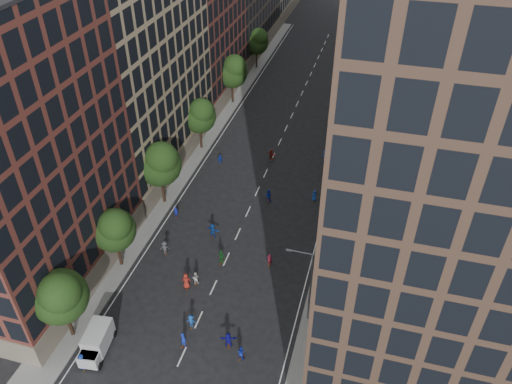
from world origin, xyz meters
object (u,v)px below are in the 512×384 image
skater_0 (83,362)px  skater_2 (241,353)px  streetlamp_far (350,121)px  skater_1 (183,340)px  streetlamp_near (308,283)px  cargo_van (96,342)px

skater_0 → skater_2: 14.47m
streetlamp_far → skater_1: streetlamp_far is taller
streetlamp_near → skater_0: 21.99m
streetlamp_far → skater_0: 47.94m
skater_1 → cargo_van: bearing=40.0°
cargo_van → skater_2: 13.64m
skater_1 → skater_2: size_ratio=1.16×
streetlamp_near → streetlamp_far: same height
streetlamp_far → skater_0: streetlamp_far is taller
skater_2 → cargo_van: bearing=25.8°
streetlamp_near → skater_0: size_ratio=4.92×
streetlamp_near → skater_1: (-10.63, -6.27, -4.27)m
skater_0 → skater_1: size_ratio=1.03×
cargo_van → skater_0: (-0.28, -2.10, -0.33)m
streetlamp_far → cargo_van: bearing=-113.6°
streetlamp_near → skater_0: (-18.56, -11.00, -4.25)m
cargo_van → skater_1: size_ratio=2.61×
streetlamp_far → skater_2: bearing=-97.2°
streetlamp_near → cargo_van: streetlamp_near is taller
streetlamp_far → skater_1: size_ratio=5.07×
streetlamp_near → streetlamp_far: 33.00m
skater_2 → skater_1: bearing=15.6°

